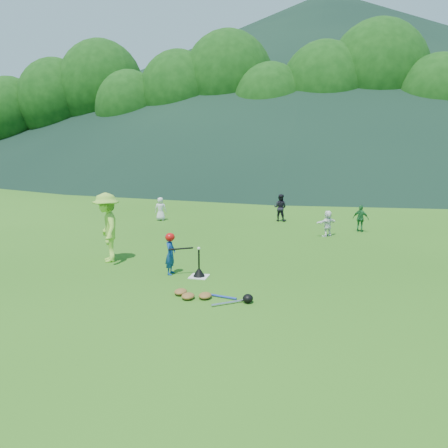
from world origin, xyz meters
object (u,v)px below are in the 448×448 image
fielder_b (280,208)px  batting_tee (199,272)px  home_plate (199,276)px  adult_coach (107,228)px  fielder_d (328,223)px  equipment_pile (205,296)px  fielder_c (361,219)px  fielder_a (161,209)px  batter_child (170,254)px

fielder_b → batting_tee: 8.46m
home_plate → adult_coach: adult_coach is taller
fielder_d → home_plate: bearing=18.6°
adult_coach → equipment_pile: 4.27m
adult_coach → fielder_c: adult_coach is taller
fielder_b → adult_coach: bearing=73.2°
fielder_d → fielder_c: bearing=179.7°
fielder_c → fielder_b: bearing=-6.6°
adult_coach → fielder_a: adult_coach is taller
adult_coach → equipment_pile: (3.54, -2.20, -0.91)m
fielder_a → fielder_c: size_ratio=0.99×
fielder_c → equipment_pile: (-3.58, -8.32, -0.44)m
fielder_a → batting_tee: (4.07, -7.28, -0.37)m
batter_child → batting_tee: 0.87m
batting_tee → equipment_pile: batting_tee is taller
batter_child → adult_coach: (-2.17, 0.71, 0.45)m
adult_coach → fielder_c: size_ratio=1.93×
batter_child → equipment_pile: (1.37, -1.49, -0.46)m
fielder_d → batting_tee: (-2.99, -5.75, -0.34)m
adult_coach → fielder_c: 9.40m
batter_child → fielder_b: fielder_b is taller
home_plate → batter_child: 0.93m
adult_coach → fielder_d: 7.77m
fielder_d → batting_tee: size_ratio=1.38×
batter_child → adult_coach: adult_coach is taller
batter_child → adult_coach: 2.33m
batter_child → adult_coach: bearing=67.6°
home_plate → fielder_d: 6.50m
adult_coach → fielder_d: bearing=96.6°
fielder_d → fielder_a: bearing=-56.1°
fielder_c → batting_tee: size_ratio=1.49×
batting_tee → batter_child: bearing=176.5°
fielder_a → equipment_pile: fielder_a is taller
fielder_d → fielder_b: bearing=-96.3°
fielder_a → fielder_d: fielder_a is taller
home_plate → fielder_b: size_ratio=0.39×
fielder_a → fielder_b: 5.15m
home_plate → equipment_pile: bearing=-67.5°
batting_tee → equipment_pile: size_ratio=0.38×
fielder_a → fielder_d: (7.07, -1.53, -0.03)m
fielder_a → fielder_c: bearing=162.7°
batter_child → fielder_d: (3.77, 5.70, -0.06)m
fielder_a → fielder_c: (8.25, -0.40, 0.01)m
fielder_c → fielder_d: (-1.18, -1.13, -0.04)m
batter_child → fielder_c: bearing=-40.2°
fielder_c → batting_tee: (-4.18, -6.88, -0.38)m
batter_child → fielder_c: size_ratio=1.04×
home_plate → equipment_pile: 1.57m
fielder_b → fielder_c: (3.23, -1.51, -0.08)m
adult_coach → home_plate: bearing=42.1°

